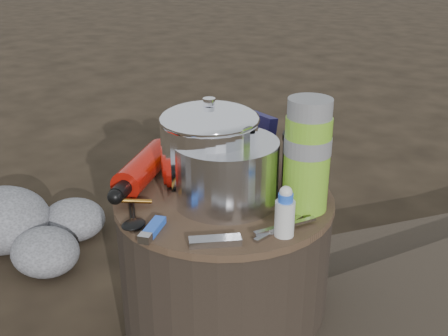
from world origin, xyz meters
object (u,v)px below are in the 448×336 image
Objects in this scene: thermos at (307,156)px; fuel_bottle at (143,168)px; camping_pot at (210,151)px; stump at (224,280)px; travel_mug at (303,164)px.

fuel_bottle is at bearing -163.77° from thermos.
thermos reaches higher than camping_pot.
camping_pot is at bearing -164.84° from stump.
travel_mug reaches higher than fuel_bottle.
thermos is 1.73× the size of travel_mug.
fuel_bottle is at bearing -166.29° from stump.
travel_mug is at bearing 44.31° from stump.
fuel_bottle reaches higher than stump.
camping_pot is at bearing -161.50° from thermos.
fuel_bottle is (-0.19, -0.05, 0.24)m from stump.
camping_pot is 1.53× the size of travel_mug.
travel_mug is (0.12, 0.12, 0.27)m from stump.
stump is 2.29× the size of camping_pot.
stump is 0.31m from fuel_bottle.
travel_mug is (-0.04, 0.06, -0.05)m from thermos.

